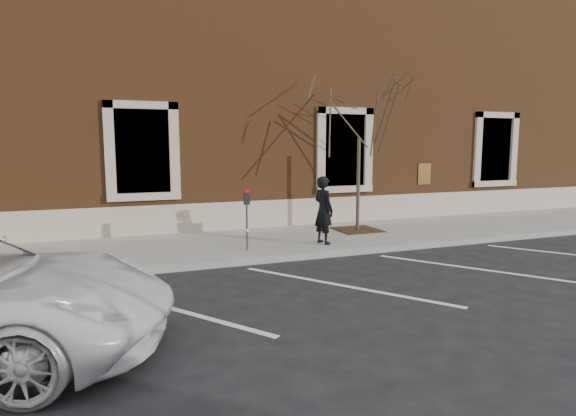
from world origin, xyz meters
name	(u,v)px	position (x,y,z in m)	size (l,w,h in m)	color
ground	(298,259)	(0.00, 0.00, 0.00)	(120.00, 120.00, 0.00)	#28282B
sidewalk_near	(272,242)	(0.00, 1.75, 0.07)	(40.00, 3.50, 0.15)	#98958E
curb_near	(298,257)	(0.00, -0.05, 0.07)	(40.00, 0.12, 0.15)	#9E9E99
parking_stripes	(343,286)	(0.00, -2.20, 0.00)	(28.00, 4.40, 0.01)	silver
building_civic	(217,105)	(0.00, 7.74, 4.00)	(40.00, 8.62, 8.00)	brown
man	(324,210)	(0.99, 0.74, 0.98)	(0.61, 0.40, 1.67)	black
parking_meter	(247,208)	(-0.99, 0.66, 1.13)	(0.13, 0.10, 1.41)	#595B60
tree_grate	(357,230)	(2.69, 2.06, 0.16)	(1.18, 1.18, 0.03)	#422A15
sapling	(360,112)	(2.69, 2.06, 3.47)	(2.84, 2.84, 4.74)	brown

